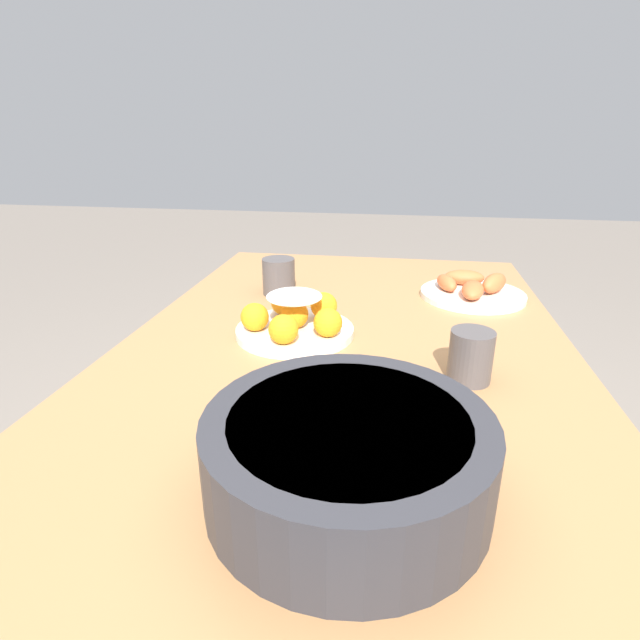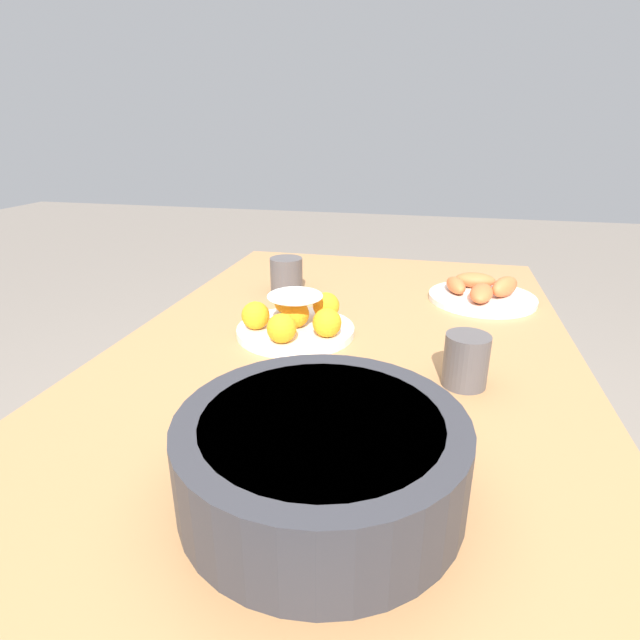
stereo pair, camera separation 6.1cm
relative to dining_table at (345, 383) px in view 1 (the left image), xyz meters
The scene contains 8 objects.
ground_plane 0.64m from the dining_table, ahead, with size 12.00×12.00×0.00m, color slate.
dining_table is the anchor object (origin of this frame).
cake_plate 0.17m from the dining_table, 100.76° to the right, with size 0.24×0.24×0.09m.
serving_bowl 0.46m from the dining_table, ahead, with size 0.33×0.33×0.10m.
sauce_bowl 0.22m from the dining_table, ahead, with size 0.10×0.10×0.02m.
seafood_platter 0.45m from the dining_table, 139.68° to the left, with size 0.26×0.26×0.06m.
cup_near 0.37m from the dining_table, 143.84° to the right, with size 0.08×0.08×0.09m.
cup_far 0.29m from the dining_table, 60.72° to the left, with size 0.07×0.07×0.09m.
Camera 1 is at (0.91, 0.09, 1.14)m, focal length 28.00 mm.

